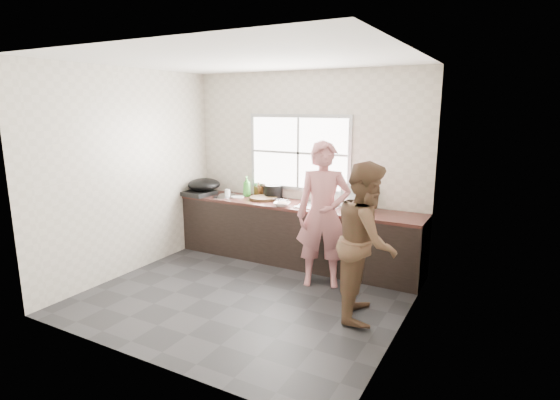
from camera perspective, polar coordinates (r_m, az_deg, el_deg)
The scene contains 30 objects.
floor at distance 5.36m, azimuth -4.38°, elevation -12.29°, with size 3.60×3.20×0.01m, color #252527.
ceiling at distance 4.91m, azimuth -4.91°, elevation 17.90°, with size 3.60×3.20×0.01m, color silver.
wall_back at distance 6.34m, azimuth 3.36°, elevation 4.34°, with size 3.60×0.01×2.70m, color beige.
wall_left at distance 6.13m, azimuth -18.92°, elevation 3.42°, with size 0.01×3.20×2.70m, color beige.
wall_right at distance 4.26m, azimuth 16.14°, elevation 0.00°, with size 0.01×3.20×2.70m, color silver.
wall_front at distance 3.75m, azimuth -18.20°, elevation -1.74°, with size 3.60×0.01×2.70m, color beige.
cabinet at distance 6.27m, azimuth 2.02°, elevation -4.55°, with size 3.60×0.62×0.82m, color black.
countertop at distance 6.16m, azimuth 2.04°, elevation -0.71°, with size 3.60×0.64×0.04m, color #361B16.
sink at distance 6.01m, azimuth 5.03°, elevation -0.84°, with size 0.55×0.45×0.02m, color silver.
faucet at distance 6.15m, azimuth 5.81°, elevation 0.85°, with size 0.02×0.02×0.30m, color silver.
window_frame at distance 6.35m, azimuth 2.51°, elevation 6.18°, with size 1.60×0.05×1.10m, color #9EA0A5.
window_glazing at distance 6.33m, azimuth 2.41°, elevation 6.16°, with size 1.50×0.01×1.00m, color white.
woman at distance 5.40m, azimuth 5.66°, elevation -2.55°, with size 0.62×0.41×1.69m, color #BC7073.
person_side at distance 4.66m, azimuth 11.23°, elevation -5.24°, with size 0.81×0.63×1.67m, color brown.
cutting_board at distance 6.44m, azimuth -2.20°, elevation 0.24°, with size 0.41×0.41×0.04m, color black.
cleaver at distance 6.24m, azimuth 0.06°, elevation 0.07°, with size 0.22×0.11×0.01m, color silver.
bowl_mince at distance 6.01m, azimuth 0.26°, elevation -0.55°, with size 0.23×0.23×0.06m, color silver.
bowl_crabs at distance 5.79m, azimuth 9.29°, elevation -1.17°, with size 0.20×0.20×0.06m, color white.
bowl_held at distance 5.78m, azimuth 4.95°, elevation -1.12°, with size 0.17×0.17×0.05m, color white.
black_pot at distance 6.55m, azimuth -0.85°, elevation 1.13°, with size 0.27×0.27×0.19m, color black.
plate_food at distance 6.63m, azimuth -5.56°, elevation 0.42°, with size 0.20×0.20×0.02m, color silver.
bottle_green at distance 6.67m, azimuth -4.36°, elevation 1.80°, with size 0.12×0.12×0.31m, color #33892D.
bottle_brown_tall at distance 6.69m, azimuth -2.83°, elevation 1.38°, with size 0.09×0.09×0.20m, color #3E240F.
bottle_brown_short at distance 6.57m, azimuth -1.12°, elevation 1.12°, with size 0.14×0.14×0.18m, color #3F1E0F.
glass_jar at distance 6.69m, azimuth -6.88°, elevation 0.91°, with size 0.08×0.08×0.11m, color white.
burner at distance 6.87m, azimuth -10.62°, elevation 0.89°, with size 0.43×0.43×0.06m, color black.
wok at distance 6.91m, azimuth -9.87°, elevation 2.01°, with size 0.50×0.50×0.19m, color black.
dish_rack at distance 6.01m, azimuth 10.39°, elevation 0.54°, with size 0.43×0.30×0.32m, color silver.
pot_lid_left at distance 6.63m, azimuth -7.57°, elevation 0.36°, with size 0.27×0.27×0.01m, color silver.
pot_lid_right at distance 6.80m, azimuth -6.93°, elevation 0.67°, with size 0.26×0.26×0.01m, color silver.
Camera 1 is at (2.69, -4.08, 2.21)m, focal length 28.00 mm.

